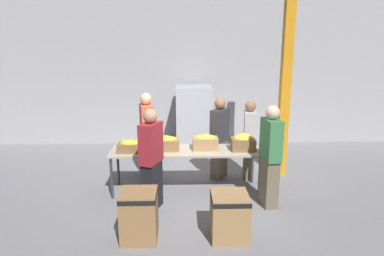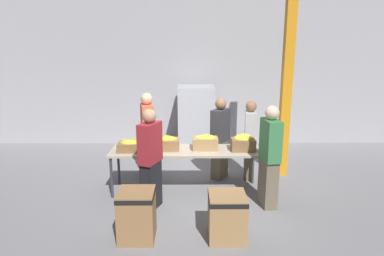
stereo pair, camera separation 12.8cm
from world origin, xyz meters
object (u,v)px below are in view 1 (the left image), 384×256
(volunteer_4, at_px, (249,140))
(donation_bin_1, at_px, (229,214))
(sorting_table, at_px, (186,153))
(banana_box_3, at_px, (243,142))
(pallet_stack_0, at_px, (194,120))
(banana_box_2, at_px, (205,142))
(donation_bin_0, at_px, (139,214))
(volunteer_1, at_px, (270,157))
(banana_box_0, at_px, (130,146))
(banana_box_1, at_px, (167,143))
(volunteer_0, at_px, (219,139))
(volunteer_2, at_px, (147,136))
(support_pillar, at_px, (285,82))
(volunteer_3, at_px, (151,160))

(volunteer_4, relative_size, donation_bin_1, 2.43)
(sorting_table, height_order, volunteer_4, volunteer_4)
(banana_box_3, relative_size, pallet_stack_0, 0.26)
(banana_box_2, distance_m, volunteer_4, 1.12)
(sorting_table, height_order, donation_bin_1, sorting_table)
(banana_box_2, bearing_deg, donation_bin_0, -121.58)
(banana_box_2, distance_m, volunteer_1, 1.27)
(donation_bin_0, distance_m, donation_bin_1, 1.29)
(banana_box_0, xyz_separation_m, banana_box_1, (0.69, 0.09, 0.02))
(sorting_table, distance_m, banana_box_1, 0.39)
(volunteer_0, distance_m, volunteer_2, 1.51)
(donation_bin_1, bearing_deg, banana_box_3, 74.29)
(sorting_table, xyz_separation_m, donation_bin_1, (0.61, -1.68, -0.40))
(donation_bin_1, bearing_deg, volunteer_4, 72.88)
(donation_bin_1, distance_m, pallet_stack_0, 4.23)
(banana_box_1, bearing_deg, pallet_stack_0, 76.72)
(volunteer_1, bearing_deg, banana_box_2, 49.38)
(volunteer_1, height_order, volunteer_2, volunteer_2)
(banana_box_2, xyz_separation_m, donation_bin_1, (0.24, -1.72, -0.59))
(banana_box_3, height_order, donation_bin_1, banana_box_3)
(banana_box_0, relative_size, donation_bin_0, 0.59)
(pallet_stack_0, bearing_deg, banana_box_2, -87.08)
(volunteer_0, relative_size, support_pillar, 0.42)
(volunteer_3, bearing_deg, banana_box_3, -45.26)
(volunteer_1, distance_m, support_pillar, 1.98)
(support_pillar, bearing_deg, volunteer_0, -171.31)
(volunteer_4, bearing_deg, banana_box_0, -65.54)
(banana_box_0, xyz_separation_m, banana_box_2, (1.40, 0.11, 0.03))
(volunteer_2, xyz_separation_m, volunteer_4, (2.12, -0.15, -0.07))
(banana_box_1, bearing_deg, sorting_table, -2.93)
(sorting_table, distance_m, volunteer_0, 0.95)
(sorting_table, height_order, banana_box_3, banana_box_3)
(sorting_table, height_order, banana_box_1, banana_box_1)
(banana_box_1, bearing_deg, banana_box_0, -172.53)
(volunteer_2, distance_m, pallet_stack_0, 2.03)
(banana_box_2, relative_size, volunteer_3, 0.27)
(banana_box_0, bearing_deg, volunteer_4, 16.32)
(support_pillar, distance_m, pallet_stack_0, 2.73)
(donation_bin_0, xyz_separation_m, support_pillar, (2.75, 2.52, 1.61))
(volunteer_0, relative_size, donation_bin_1, 2.51)
(banana_box_1, height_order, volunteer_3, volunteer_3)
(volunteer_0, bearing_deg, volunteer_3, -10.82)
(banana_box_0, relative_size, volunteer_2, 0.24)
(volunteer_0, bearing_deg, support_pillar, 131.66)
(donation_bin_1, xyz_separation_m, pallet_stack_0, (-0.36, 4.19, 0.48))
(banana_box_1, relative_size, pallet_stack_0, 0.26)
(donation_bin_1, bearing_deg, volunteer_1, 51.14)
(support_pillar, bearing_deg, sorting_table, -157.87)
(banana_box_1, xyz_separation_m, pallet_stack_0, (0.59, 2.49, -0.10))
(pallet_stack_0, bearing_deg, banana_box_0, -116.28)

